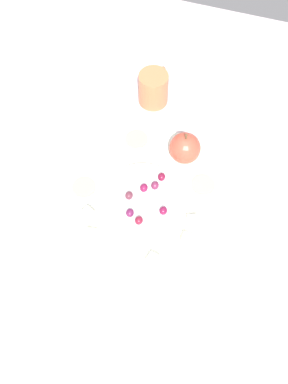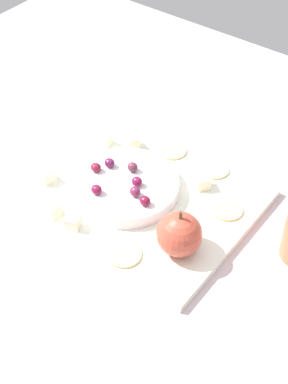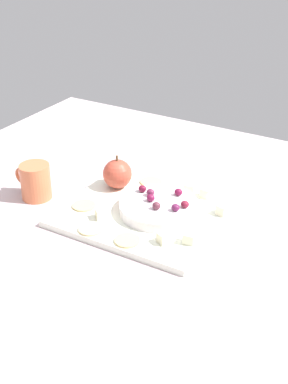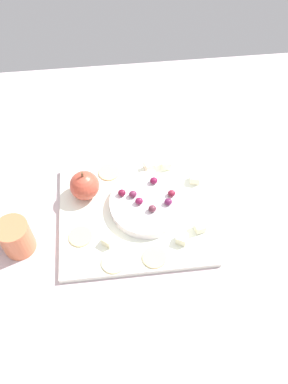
{
  "view_description": "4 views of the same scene",
  "coord_description": "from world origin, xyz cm",
  "px_view_note": "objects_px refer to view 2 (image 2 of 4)",
  "views": [
    {
      "loc": [
        -52.26,
        -17.81,
        98.97
      ],
      "look_at": [
        1.42,
        -1.02,
        7.09
      ],
      "focal_mm": 50.67,
      "sensor_mm": 36.0,
      "label": 1
    },
    {
      "loc": [
        42.2,
        -52.52,
        68.89
      ],
      "look_at": [
        4.15,
        -2.11,
        8.03
      ],
      "focal_mm": 54.12,
      "sensor_mm": 36.0,
      "label": 2
    },
    {
      "loc": [
        -44.67,
        81.91,
        62.04
      ],
      "look_at": [
        4.0,
        -1.84,
        8.32
      ],
      "focal_mm": 49.33,
      "sensor_mm": 36.0,
      "label": 3
    },
    {
      "loc": [
        6.03,
        46.47,
        78.35
      ],
      "look_at": [
        0.62,
        -2.17,
        9.36
      ],
      "focal_mm": 36.84,
      "sensor_mm": 36.0,
      "label": 4
    }
  ],
  "objects_px": {
    "apple_whole": "(179,234)",
    "cheese_cube_1": "(53,210)",
    "grape_1": "(96,167)",
    "grape_2": "(133,167)",
    "serving_dish": "(128,187)",
    "grape_4": "(145,201)",
    "cracker_1": "(214,169)",
    "cracker_3": "(172,150)",
    "cheese_cube_4": "(47,176)",
    "grape_6": "(137,182)",
    "cracker_2": "(227,209)",
    "cheese_cube_5": "(73,222)",
    "cheese_cube_3": "(105,140)",
    "platter": "(146,198)",
    "cheese_cube_2": "(132,142)",
    "cracker_0": "(124,255)",
    "grape_0": "(109,163)",
    "grape_3": "(135,192)",
    "cheese_cube_0": "(203,182)",
    "grape_5": "(97,190)"
  },
  "relations": [
    {
      "from": "apple_whole",
      "to": "cheese_cube_1",
      "type": "distance_m",
      "value": 0.2
    },
    {
      "from": "grape_1",
      "to": "grape_2",
      "type": "relative_size",
      "value": 1.0
    },
    {
      "from": "serving_dish",
      "to": "grape_4",
      "type": "bearing_deg",
      "value": -24.15
    },
    {
      "from": "cracker_1",
      "to": "grape_4",
      "type": "height_order",
      "value": "grape_4"
    },
    {
      "from": "cracker_3",
      "to": "grape_1",
      "type": "bearing_deg",
      "value": -112.02
    },
    {
      "from": "cheese_cube_4",
      "to": "grape_2",
      "type": "xyz_separation_m",
      "value": [
        0.11,
        0.08,
        0.02
      ]
    },
    {
      "from": "grape_6",
      "to": "cracker_2",
      "type": "bearing_deg",
      "value": 23.69
    },
    {
      "from": "cheese_cube_5",
      "to": "cheese_cube_3",
      "type": "bearing_deg",
      "value": 116.07
    },
    {
      "from": "grape_4",
      "to": "grape_6",
      "type": "distance_m",
      "value": 0.04
    },
    {
      "from": "platter",
      "to": "cracker_1",
      "type": "relative_size",
      "value": 6.63
    },
    {
      "from": "cheese_cube_5",
      "to": "platter",
      "type": "bearing_deg",
      "value": 68.89
    },
    {
      "from": "cracker_3",
      "to": "grape_1",
      "type": "relative_size",
      "value": 2.85
    },
    {
      "from": "cheese_cube_2",
      "to": "cracker_0",
      "type": "distance_m",
      "value": 0.24
    },
    {
      "from": "cheese_cube_1",
      "to": "grape_0",
      "type": "distance_m",
      "value": 0.12
    },
    {
      "from": "cheese_cube_3",
      "to": "cheese_cube_5",
      "type": "distance_m",
      "value": 0.2
    },
    {
      "from": "platter",
      "to": "grape_0",
      "type": "relative_size",
      "value": 18.88
    },
    {
      "from": "cheese_cube_3",
      "to": "grape_2",
      "type": "distance_m",
      "value": 0.11
    },
    {
      "from": "grape_1",
      "to": "grape_3",
      "type": "bearing_deg",
      "value": -4.61
    },
    {
      "from": "grape_4",
      "to": "grape_6",
      "type": "height_order",
      "value": "same"
    },
    {
      "from": "cracker_0",
      "to": "cracker_2",
      "type": "height_order",
      "value": "same"
    },
    {
      "from": "grape_0",
      "to": "grape_4",
      "type": "height_order",
      "value": "same"
    },
    {
      "from": "cheese_cube_0",
      "to": "cracker_2",
      "type": "xyz_separation_m",
      "value": [
        0.06,
        -0.02,
        -0.01
      ]
    },
    {
      "from": "cheese_cube_5",
      "to": "grape_1",
      "type": "height_order",
      "value": "grape_1"
    },
    {
      "from": "apple_whole",
      "to": "cheese_cube_3",
      "type": "xyz_separation_m",
      "value": [
        -0.24,
        0.12,
        -0.02
      ]
    },
    {
      "from": "cracker_0",
      "to": "cracker_2",
      "type": "relative_size",
      "value": 1.0
    },
    {
      "from": "cheese_cube_4",
      "to": "grape_6",
      "type": "height_order",
      "value": "grape_6"
    },
    {
      "from": "grape_2",
      "to": "cheese_cube_4",
      "type": "bearing_deg",
      "value": -142.98
    },
    {
      "from": "cheese_cube_5",
      "to": "grape_6",
      "type": "height_order",
      "value": "grape_6"
    },
    {
      "from": "grape_1",
      "to": "grape_2",
      "type": "xyz_separation_m",
      "value": [
        0.05,
        0.04,
        0.0
      ]
    },
    {
      "from": "grape_3",
      "to": "cheese_cube_0",
      "type": "bearing_deg",
      "value": 58.3
    },
    {
      "from": "cheese_cube_5",
      "to": "cracker_3",
      "type": "relative_size",
      "value": 0.43
    },
    {
      "from": "cheese_cube_3",
      "to": "grape_6",
      "type": "height_order",
      "value": "grape_6"
    },
    {
      "from": "cheese_cube_0",
      "to": "cheese_cube_4",
      "type": "bearing_deg",
      "value": -146.28
    },
    {
      "from": "cheese_cube_4",
      "to": "platter",
      "type": "bearing_deg",
      "value": 25.27
    },
    {
      "from": "apple_whole",
      "to": "cracker_1",
      "type": "xyz_separation_m",
      "value": [
        -0.05,
        0.18,
        -0.03
      ]
    },
    {
      "from": "cheese_cube_4",
      "to": "cracker_2",
      "type": "distance_m",
      "value": 0.29
    },
    {
      "from": "cheese_cube_2",
      "to": "grape_5",
      "type": "xyz_separation_m",
      "value": [
        0.04,
        -0.14,
        0.02
      ]
    },
    {
      "from": "cheese_cube_2",
      "to": "grape_4",
      "type": "height_order",
      "value": "grape_4"
    },
    {
      "from": "cheese_cube_3",
      "to": "apple_whole",
      "type": "bearing_deg",
      "value": -26.85
    },
    {
      "from": "cheese_cube_0",
      "to": "cheese_cube_5",
      "type": "relative_size",
      "value": 1.0
    },
    {
      "from": "serving_dish",
      "to": "cracker_0",
      "type": "distance_m",
      "value": 0.13
    },
    {
      "from": "serving_dish",
      "to": "cheese_cube_0",
      "type": "distance_m",
      "value": 0.12
    },
    {
      "from": "cheese_cube_3",
      "to": "cracker_1",
      "type": "relative_size",
      "value": 0.43
    },
    {
      "from": "cheese_cube_4",
      "to": "cracker_1",
      "type": "distance_m",
      "value": 0.27
    },
    {
      "from": "cheese_cube_4",
      "to": "cheese_cube_1",
      "type": "bearing_deg",
      "value": -39.45
    },
    {
      "from": "grape_2",
      "to": "grape_0",
      "type": "bearing_deg",
      "value": -158.6
    },
    {
      "from": "cheese_cube_1",
      "to": "platter",
      "type": "bearing_deg",
      "value": 53.88
    },
    {
      "from": "cheese_cube_3",
      "to": "grape_3",
      "type": "distance_m",
      "value": 0.16
    },
    {
      "from": "cracker_2",
      "to": "grape_3",
      "type": "height_order",
      "value": "grape_3"
    },
    {
      "from": "cheese_cube_4",
      "to": "grape_4",
      "type": "distance_m",
      "value": 0.18
    }
  ]
}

